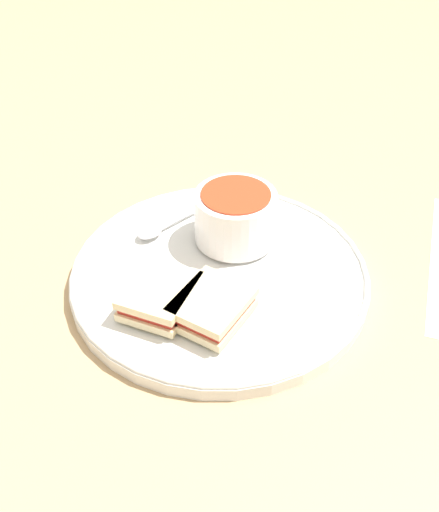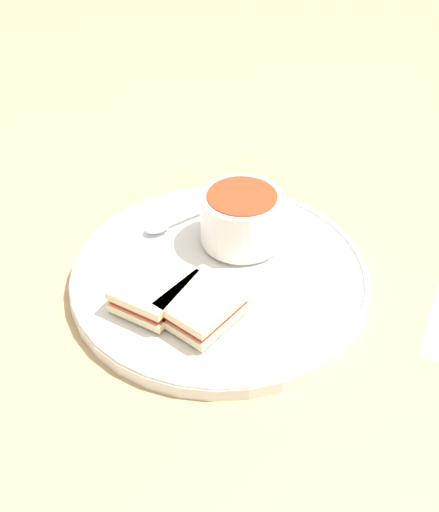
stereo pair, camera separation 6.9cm
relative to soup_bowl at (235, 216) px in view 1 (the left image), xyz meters
The scene contains 6 objects.
ground_plane 0.08m from the soup_bowl, 77.13° to the left, with size 2.40×2.40×0.00m, color tan.
plate 0.07m from the soup_bowl, 77.13° to the left, with size 0.35×0.35×0.02m.
soup_bowl is the anchor object (origin of this frame).
spoon 0.11m from the soup_bowl, ahead, with size 0.09×0.10×0.01m.
sandwich_half_near 0.15m from the soup_bowl, 60.74° to the left, with size 0.09×0.10×0.03m.
sandwich_half_far 0.14m from the soup_bowl, 84.00° to the left, with size 0.10×0.10×0.03m.
Camera 1 is at (-0.05, 0.53, 0.48)m, focal length 42.00 mm.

